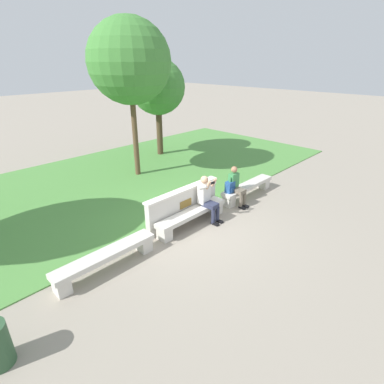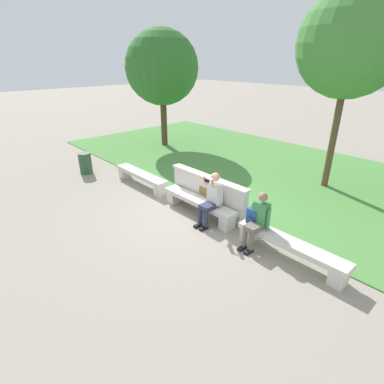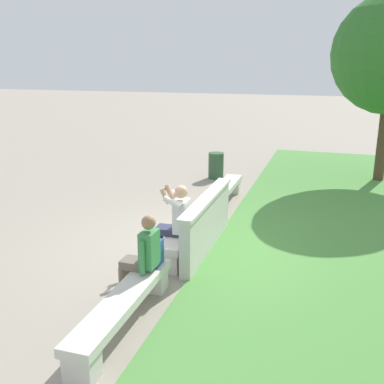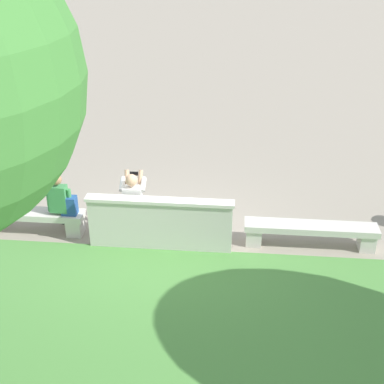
# 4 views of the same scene
# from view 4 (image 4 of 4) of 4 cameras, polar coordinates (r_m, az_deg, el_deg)

# --- Properties ---
(ground_plane) EXTENTS (80.00, 80.00, 0.00)m
(ground_plane) POSITION_cam_4_polar(r_m,az_deg,el_deg) (10.11, -3.06, -4.94)
(ground_plane) COLOR gray
(bench_main) EXTENTS (2.40, 0.40, 0.45)m
(bench_main) POSITION_cam_4_polar(r_m,az_deg,el_deg) (9.95, 12.52, -4.11)
(bench_main) COLOR beige
(bench_main) RESTS_ON ground
(bench_near) EXTENTS (2.40, 0.40, 0.45)m
(bench_near) POSITION_cam_4_polar(r_m,az_deg,el_deg) (9.95, -3.11, -3.43)
(bench_near) COLOR beige
(bench_near) RESTS_ON ground
(bench_mid) EXTENTS (2.40, 0.40, 0.45)m
(bench_mid) POSITION_cam_4_polar(r_m,az_deg,el_deg) (10.65, -17.65, -2.57)
(bench_mid) COLOR beige
(bench_mid) RESTS_ON ground
(backrest_wall_with_plaque) EXTENTS (2.63, 0.24, 1.01)m
(backrest_wall_with_plaque) POSITION_cam_4_polar(r_m,az_deg,el_deg) (9.55, -3.43, -3.41)
(backrest_wall_with_plaque) COLOR beige
(backrest_wall_with_plaque) RESTS_ON ground
(person_photographer) EXTENTS (0.48, 0.73, 1.32)m
(person_photographer) POSITION_cam_4_polar(r_m,az_deg,el_deg) (9.89, -6.23, -0.92)
(person_photographer) COLOR black
(person_photographer) RESTS_ON ground
(person_distant) EXTENTS (0.48, 0.68, 1.26)m
(person_distant) POSITION_cam_4_polar(r_m,az_deg,el_deg) (10.27, -13.78, -0.89)
(person_distant) COLOR black
(person_distant) RESTS_ON ground
(backpack) EXTENTS (0.28, 0.24, 0.43)m
(backpack) POSITION_cam_4_polar(r_m,az_deg,el_deg) (10.16, -12.95, -1.41)
(backpack) COLOR #234C8C
(backpack) RESTS_ON bench_mid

